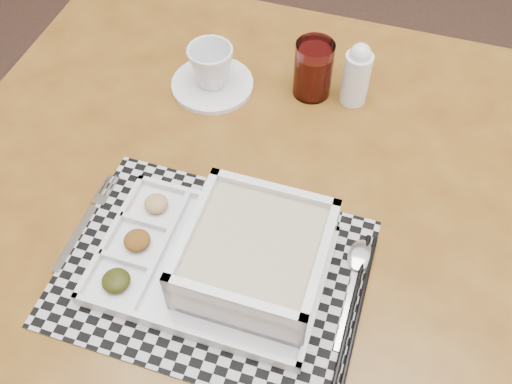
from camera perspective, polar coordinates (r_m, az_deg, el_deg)
floor at (r=1.62m, az=13.63°, el=-16.66°), size 5.00×5.00×0.00m
dining_table at (r=0.95m, az=-1.52°, el=-3.76°), size 1.09×1.09×0.76m
placemat at (r=0.82m, az=-4.34°, el=-7.97°), size 0.45×0.35×0.00m
serving_tray at (r=0.79m, az=-1.34°, el=-6.64°), size 0.34×0.24×0.09m
fork at (r=0.90m, az=-16.41°, el=-2.59°), size 0.03×0.19×0.00m
spoon at (r=0.83m, az=10.20°, el=-7.04°), size 0.04×0.18×0.01m
chopsticks at (r=0.80m, az=9.93°, el=-11.40°), size 0.04×0.24×0.01m
saucer at (r=1.06m, az=-4.38°, el=10.67°), size 0.15×0.15×0.01m
cup at (r=1.03m, az=-4.52°, el=12.44°), size 0.10×0.10×0.08m
juice_glass at (r=1.02m, az=5.73°, el=11.96°), size 0.07×0.07×0.11m
creamer_bottle at (r=1.01m, az=10.04°, el=11.51°), size 0.05×0.05×0.12m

